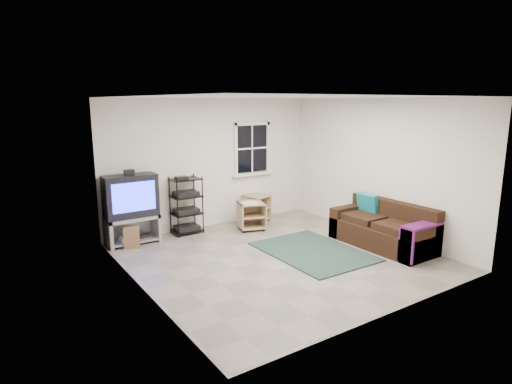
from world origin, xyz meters
TOP-DOWN VIEW (x-y plane):
  - room at (0.95, 2.27)m, footprint 4.60×4.62m
  - tv_unit at (-1.79, 2.05)m, footprint 0.92×0.46m
  - av_rack at (-0.70, 2.08)m, footprint 0.56×0.41m
  - side_table_left at (0.90, 2.08)m, footprint 0.60×0.60m
  - side_table_right at (0.49, 1.61)m, footprint 0.63×0.63m
  - sofa at (1.90, -0.57)m, footprint 0.83×1.87m
  - shag_rug at (0.63, -0.13)m, footprint 1.45×1.97m
  - paper_bag at (-1.88, 1.82)m, footprint 0.31×0.25m

SIDE VIEW (x-z plane):
  - shag_rug at x=0.63m, z-range 0.00..0.02m
  - paper_bag at x=-1.88m, z-range 0.00..0.38m
  - side_table_left at x=0.90m, z-range 0.02..0.58m
  - sofa at x=1.90m, z-range -0.13..0.73m
  - side_table_right at x=0.49m, z-range 0.03..0.61m
  - av_rack at x=-0.70m, z-range -0.07..1.05m
  - tv_unit at x=-1.79m, z-range 0.07..1.43m
  - room at x=0.95m, z-range -0.82..3.78m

